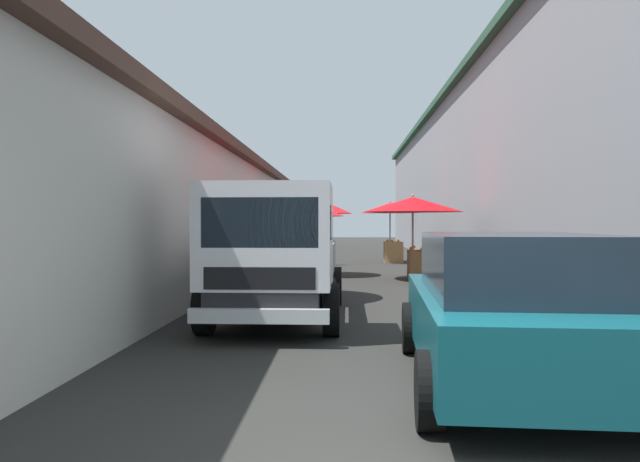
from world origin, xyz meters
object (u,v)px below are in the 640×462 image
(fruit_stall_far_right, at_px, (391,217))
(parked_scooter, at_px, (291,268))
(fruit_stall_far_left, at_px, (414,212))
(hatchback_car, at_px, (510,309))
(vendor_by_crates, at_px, (321,239))
(fruit_stall_mid_lane, at_px, (316,215))
(delivery_truck, at_px, (274,257))
(fruit_stall_near_right, at_px, (279,211))

(fruit_stall_far_right, relative_size, parked_scooter, 1.42)
(fruit_stall_far_left, relative_size, hatchback_car, 0.67)
(fruit_stall_far_left, bearing_deg, vendor_by_crates, 26.89)
(fruit_stall_mid_lane, height_order, fruit_stall_far_left, fruit_stall_mid_lane)
(fruit_stall_far_left, height_order, parked_scooter, fruit_stall_far_left)
(delivery_truck, xyz_separation_m, parked_scooter, (5.70, 0.26, -0.59))
(fruit_stall_mid_lane, relative_size, parked_scooter, 1.39)
(fruit_stall_near_right, relative_size, hatchback_car, 0.66)
(fruit_stall_far_left, height_order, hatchback_car, fruit_stall_far_left)
(fruit_stall_near_right, bearing_deg, vendor_by_crates, -3.06)
(fruit_stall_far_right, distance_m, parked_scooter, 9.21)
(fruit_stall_mid_lane, height_order, hatchback_car, fruit_stall_mid_lane)
(fruit_stall_mid_lane, bearing_deg, vendor_by_crates, -0.00)
(fruit_stall_mid_lane, relative_size, fruit_stall_near_right, 0.90)
(fruit_stall_far_left, bearing_deg, fruit_stall_near_right, 141.47)
(fruit_stall_far_right, height_order, parked_scooter, fruit_stall_far_right)
(delivery_truck, bearing_deg, fruit_stall_far_left, -21.76)
(delivery_truck, bearing_deg, fruit_stall_far_right, -11.29)
(fruit_stall_mid_lane, distance_m, parked_scooter, 3.13)
(fruit_stall_far_right, bearing_deg, vendor_by_crates, 121.50)
(fruit_stall_far_right, distance_m, fruit_stall_far_left, 6.95)
(fruit_stall_near_right, bearing_deg, fruit_stall_far_right, -15.92)
(fruit_stall_far_right, height_order, delivery_truck, fruit_stall_far_right)
(fruit_stall_near_right, xyz_separation_m, fruit_stall_far_left, (4.03, -3.20, 0.05))
(fruit_stall_mid_lane, bearing_deg, parked_scooter, 170.35)
(fruit_stall_near_right, xyz_separation_m, parked_scooter, (2.40, -0.02, -1.33))
(fruit_stall_far_right, relative_size, fruit_stall_far_left, 0.90)
(hatchback_car, relative_size, delivery_truck, 0.81)
(fruit_stall_far_right, height_order, fruit_stall_mid_lane, fruit_stall_far_right)
(fruit_stall_near_right, height_order, parked_scooter, fruit_stall_near_right)
(fruit_stall_far_left, bearing_deg, delivery_truck, 158.24)
(fruit_stall_far_right, distance_m, delivery_truck, 14.57)
(fruit_stall_far_right, distance_m, hatchback_car, 17.39)
(fruit_stall_far_left, bearing_deg, fruit_stall_far_right, 0.62)
(fruit_stall_far_right, xyz_separation_m, parked_scooter, (-8.57, 3.10, -1.30))
(fruit_stall_far_right, xyz_separation_m, vendor_by_crates, (-1.61, 2.63, -0.78))
(fruit_stall_mid_lane, relative_size, vendor_by_crates, 1.42)
(fruit_stall_mid_lane, xyz_separation_m, hatchback_car, (-11.58, -2.40, -1.03))
(fruit_stall_mid_lane, bearing_deg, fruit_stall_near_right, 174.50)
(fruit_stall_near_right, bearing_deg, fruit_stall_mid_lane, -5.50)
(hatchback_car, distance_m, delivery_truck, 4.06)
(vendor_by_crates, relative_size, parked_scooter, 0.98)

